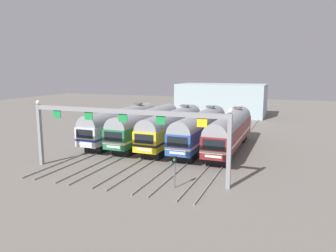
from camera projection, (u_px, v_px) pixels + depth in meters
name	position (u px, v px, depth m)	size (l,w,h in m)	color
ground_plane	(173.00, 146.00, 43.93)	(160.00, 160.00, 0.00)	slate
track_bed	(205.00, 125.00, 59.53)	(16.95, 70.00, 0.15)	gray
commuter_train_silver	(122.00, 123.00, 46.24)	(2.88, 18.06, 5.05)	silver
commuter_train_green	(147.00, 124.00, 44.85)	(2.88, 18.06, 4.77)	#236B42
commuter_train_yellow	(173.00, 126.00, 43.48)	(2.88, 18.06, 5.05)	gold
commuter_train_blue	(200.00, 128.00, 42.10)	(2.88, 18.06, 5.05)	#284C9E
commuter_train_maroon	(230.00, 130.00, 40.71)	(2.88, 18.06, 5.05)	maroon
catenary_gantry	(123.00, 122.00, 30.65)	(20.68, 0.44, 6.97)	gray
yard_signal_mast	(175.00, 165.00, 27.71)	(0.28, 0.35, 2.89)	#59595E
maintenance_building	(221.00, 100.00, 73.20)	(19.20, 10.00, 7.09)	#9EB2B7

